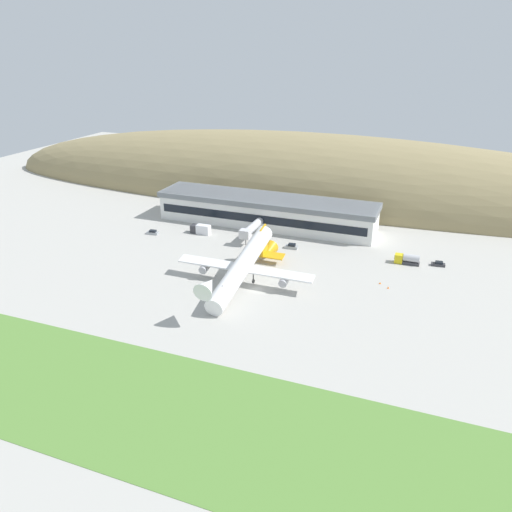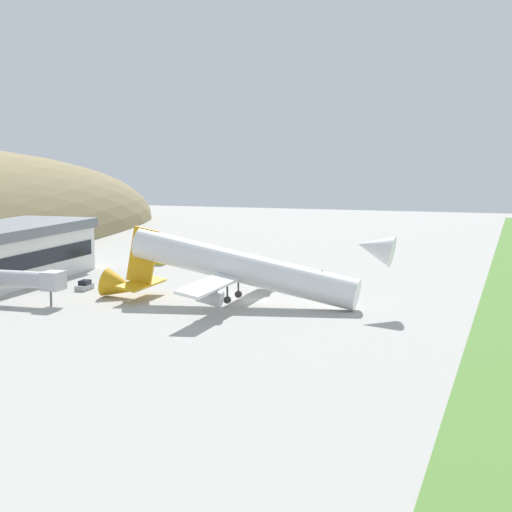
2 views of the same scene
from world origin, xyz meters
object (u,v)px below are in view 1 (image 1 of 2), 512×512
Objects in this scene: terminal_building at (266,209)px; service_car_1 at (438,264)px; fuel_truck at (201,229)px; service_car_0 at (153,232)px; traffic_cone_0 at (380,283)px; box_truck at (407,259)px; traffic_cone_1 at (388,287)px; jetway_0 at (251,229)px; cargo_airplane at (243,266)px; service_car_2 at (291,246)px.

service_car_1 is at bearing -14.66° from terminal_building.
fuel_truck is at bearing -179.39° from service_car_1.
service_car_0 is 1.04× the size of service_car_1.
service_car_0 is at bearing 172.18° from traffic_cone_0.
box_truck is at bearing -0.78° from fuel_truck.
service_car_0 is 0.60× the size of fuel_truck.
service_car_0 is 82.13m from traffic_cone_1.
jetway_0 is 3.69× the size of service_car_1.
service_car_0 is 84.42m from box_truck.
service_car_1 is (93.06, 7.38, -0.04)m from service_car_0.
service_car_1 is at bearing 33.06° from cargo_airplane.
fuel_truck is at bearing 132.51° from cargo_airplane.
cargo_airplane is 42.53m from fuel_truck.
service_car_2 is at bearing -3.17° from fuel_truck.
service_car_1 is 9.06m from box_truck.
fuel_truck reaches higher than box_truck.
fuel_truck is (-17.95, -16.49, -4.30)m from terminal_building.
cargo_airplane is 6.56× the size of box_truck.
traffic_cone_1 is (47.45, -19.85, -3.71)m from jetway_0.
service_car_0 is (-43.84, 24.65, -4.92)m from cargo_airplane.
service_car_0 is at bearing -176.19° from box_truck.
terminal_building is at bearing 34.78° from service_car_0.
fuel_truck is at bearing 179.22° from box_truck.
terminal_building is 24.44m from service_car_2.
service_car_2 reaches higher than traffic_cone_1.
fuel_truck is at bearing -137.43° from terminal_building.
jetway_0 reaches higher than traffic_cone_0.
jetway_0 reaches higher than service_car_1.
jetway_0 is 51.57m from traffic_cone_1.
jetway_0 is 34.56m from service_car_0.
traffic_cone_0 is at bearing -36.64° from terminal_building.
service_car_2 is at bearing -50.12° from terminal_building.
cargo_airplane reaches higher than service_car_1.
terminal_building is 24.75m from fuel_truck.
terminal_building is 11.25× the size of fuel_truck.
cargo_airplane is 37.87m from traffic_cone_0.
cargo_airplane reaches higher than jetway_0.
service_car_0 is 7.27× the size of traffic_cone_1.
service_car_0 is at bearing 150.65° from cargo_airplane.
service_car_1 is at bearing 51.67° from traffic_cone_0.
fuel_truck is at bearing -178.60° from jetway_0.
terminal_building reaches higher than service_car_0.
cargo_airplane is at bearing -162.42° from traffic_cone_1.
service_car_0 is (-33.18, -23.05, -5.22)m from terminal_building.
jetway_0 is 2.13× the size of fuel_truck.
traffic_cone_0 is (63.45, -17.36, -1.26)m from fuel_truck.
terminal_building is 54.11m from box_truck.
traffic_cone_0 is (78.69, -10.80, -0.34)m from service_car_0.
service_car_1 is at bearing 3.43° from service_car_2.
fuel_truck is at bearing 23.29° from service_car_0.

